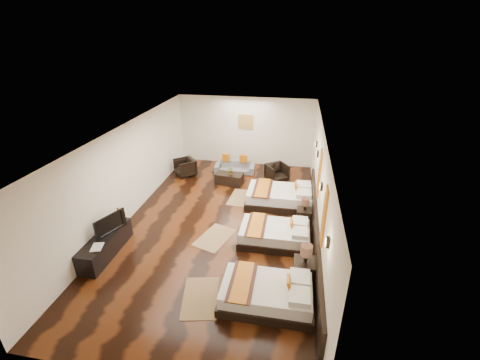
% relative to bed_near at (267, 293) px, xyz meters
% --- Properties ---
extents(floor, '(5.50, 9.50, 0.01)m').
position_rel_bed_near_xyz_m(floor, '(-1.69, 2.77, -0.25)').
color(floor, black).
rests_on(floor, ground).
extents(ceiling, '(5.50, 9.50, 0.01)m').
position_rel_bed_near_xyz_m(ceiling, '(-1.69, 2.77, 2.55)').
color(ceiling, white).
rests_on(ceiling, floor).
extents(back_wall, '(5.50, 0.01, 2.80)m').
position_rel_bed_near_xyz_m(back_wall, '(-1.69, 7.52, 1.15)').
color(back_wall, silver).
rests_on(back_wall, floor).
extents(left_wall, '(0.01, 9.50, 2.80)m').
position_rel_bed_near_xyz_m(left_wall, '(-4.44, 2.77, 1.15)').
color(left_wall, silver).
rests_on(left_wall, floor).
extents(right_wall, '(0.01, 9.50, 2.80)m').
position_rel_bed_near_xyz_m(right_wall, '(1.06, 2.77, 1.15)').
color(right_wall, silver).
rests_on(right_wall, floor).
extents(headboard_panel, '(0.08, 6.60, 0.90)m').
position_rel_bed_near_xyz_m(headboard_panel, '(1.02, 1.97, 0.20)').
color(headboard_panel, black).
rests_on(headboard_panel, floor).
extents(bed_near, '(1.93, 1.21, 0.74)m').
position_rel_bed_near_xyz_m(bed_near, '(0.00, 0.00, 0.00)').
color(bed_near, black).
rests_on(bed_near, floor).
extents(bed_mid, '(1.89, 1.19, 0.72)m').
position_rel_bed_near_xyz_m(bed_mid, '(-0.00, 2.16, -0.01)').
color(bed_mid, black).
rests_on(bed_mid, floor).
extents(bed_far, '(2.15, 1.35, 0.82)m').
position_rel_bed_near_xyz_m(bed_far, '(0.00, 4.22, 0.03)').
color(bed_far, black).
rests_on(bed_far, floor).
extents(nightstand_a, '(0.50, 0.50, 0.98)m').
position_rel_bed_near_xyz_m(nightstand_a, '(0.75, 0.79, 0.09)').
color(nightstand_a, black).
rests_on(nightstand_a, floor).
extents(nightstand_b, '(0.42, 0.42, 0.83)m').
position_rel_bed_near_xyz_m(nightstand_b, '(0.75, 3.21, 0.04)').
color(nightstand_b, black).
rests_on(nightstand_b, floor).
extents(jute_mat_near, '(0.97, 1.32, 0.01)m').
position_rel_bed_near_xyz_m(jute_mat_near, '(-1.42, -0.12, -0.25)').
color(jute_mat_near, olive).
rests_on(jute_mat_near, floor).
extents(jute_mat_mid, '(1.09, 1.38, 0.01)m').
position_rel_bed_near_xyz_m(jute_mat_mid, '(-1.65, 2.04, -0.25)').
color(jute_mat_mid, olive).
rests_on(jute_mat_mid, floor).
extents(jute_mat_far, '(0.84, 1.25, 0.01)m').
position_rel_bed_near_xyz_m(jute_mat_far, '(-1.33, 4.42, -0.25)').
color(jute_mat_far, olive).
rests_on(jute_mat_far, floor).
extents(tv_console, '(0.50, 1.80, 0.55)m').
position_rel_bed_near_xyz_m(tv_console, '(-4.19, 0.89, 0.02)').
color(tv_console, black).
rests_on(tv_console, floor).
extents(tv, '(0.44, 0.87, 0.51)m').
position_rel_bed_near_xyz_m(tv, '(-4.14, 1.09, 0.55)').
color(tv, black).
rests_on(tv, tv_console).
extents(book, '(0.34, 0.40, 0.03)m').
position_rel_bed_near_xyz_m(book, '(-4.19, 0.38, 0.31)').
color(book, black).
rests_on(book, tv_console).
extents(figurine, '(0.39, 0.39, 0.35)m').
position_rel_bed_near_xyz_m(figurine, '(-4.19, 1.66, 0.47)').
color(figurine, brown).
rests_on(figurine, tv_console).
extents(sofa, '(1.60, 0.71, 0.46)m').
position_rel_bed_near_xyz_m(sofa, '(-1.95, 6.48, -0.02)').
color(sofa, slate).
rests_on(sofa, floor).
extents(armchair_left, '(1.02, 1.02, 0.67)m').
position_rel_bed_near_xyz_m(armchair_left, '(-3.81, 5.86, 0.08)').
color(armchair_left, black).
rests_on(armchair_left, floor).
extents(armchair_right, '(1.00, 1.00, 0.66)m').
position_rel_bed_near_xyz_m(armchair_right, '(-0.25, 5.99, 0.08)').
color(armchair_right, black).
rests_on(armchair_right, floor).
extents(coffee_table, '(1.05, 0.62, 0.40)m').
position_rel_bed_near_xyz_m(coffee_table, '(-1.95, 5.43, -0.05)').
color(coffee_table, black).
rests_on(coffee_table, floor).
extents(table_plant, '(0.27, 0.24, 0.29)m').
position_rel_bed_near_xyz_m(table_plant, '(-1.87, 5.36, 0.30)').
color(table_plant, '#265C1E').
rests_on(table_plant, coffee_table).
extents(orange_panel_a, '(0.04, 0.40, 1.30)m').
position_rel_bed_near_xyz_m(orange_panel_a, '(1.04, 0.87, 1.45)').
color(orange_panel_a, '#D86014').
rests_on(orange_panel_a, right_wall).
extents(orange_panel_b, '(0.04, 0.40, 1.30)m').
position_rel_bed_near_xyz_m(orange_panel_b, '(1.04, 3.07, 1.45)').
color(orange_panel_b, '#D86014').
rests_on(orange_panel_b, right_wall).
extents(sconce_near, '(0.07, 0.12, 0.18)m').
position_rel_bed_near_xyz_m(sconce_near, '(1.01, -0.23, 1.60)').
color(sconce_near, black).
rests_on(sconce_near, right_wall).
extents(sconce_mid, '(0.07, 0.12, 0.18)m').
position_rel_bed_near_xyz_m(sconce_mid, '(1.01, 1.97, 1.60)').
color(sconce_mid, black).
rests_on(sconce_mid, right_wall).
extents(sconce_far, '(0.07, 0.12, 0.18)m').
position_rel_bed_near_xyz_m(sconce_far, '(1.01, 4.17, 1.60)').
color(sconce_far, black).
rests_on(sconce_far, right_wall).
extents(sconce_lounge, '(0.07, 0.12, 0.18)m').
position_rel_bed_near_xyz_m(sconce_lounge, '(1.01, 5.07, 1.60)').
color(sconce_lounge, black).
rests_on(sconce_lounge, right_wall).
extents(gold_artwork, '(0.60, 0.04, 0.60)m').
position_rel_bed_near_xyz_m(gold_artwork, '(-1.69, 7.50, 1.55)').
color(gold_artwork, '#AD873F').
rests_on(gold_artwork, back_wall).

